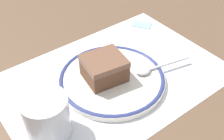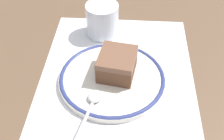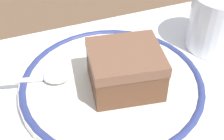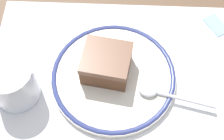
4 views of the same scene
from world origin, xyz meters
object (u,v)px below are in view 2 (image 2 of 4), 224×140
Objects in this scene: spoon at (92,104)px; plate at (112,78)px; cake_slice at (118,64)px; cup at (102,22)px.

plate is at bearing 157.41° from spoon.
cake_slice reaches higher than plate.
cup is (-0.25, -0.00, 0.02)m from spoon.
cup reaches higher than spoon.
plate is 2.44× the size of cake_slice.
cup is at bearing -163.25° from cake_slice.
cup reaches higher than cake_slice.
spoon reaches higher than plate.
spoon is (0.09, -0.04, -0.02)m from cake_slice.
cup is (-0.17, -0.04, 0.03)m from plate.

